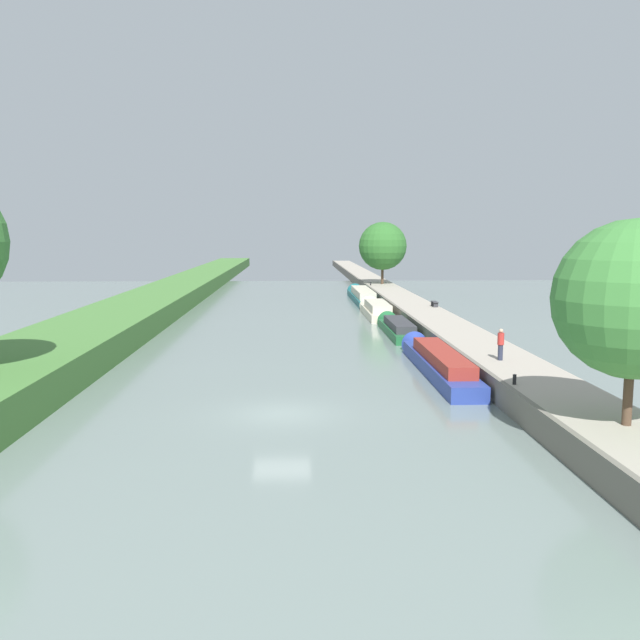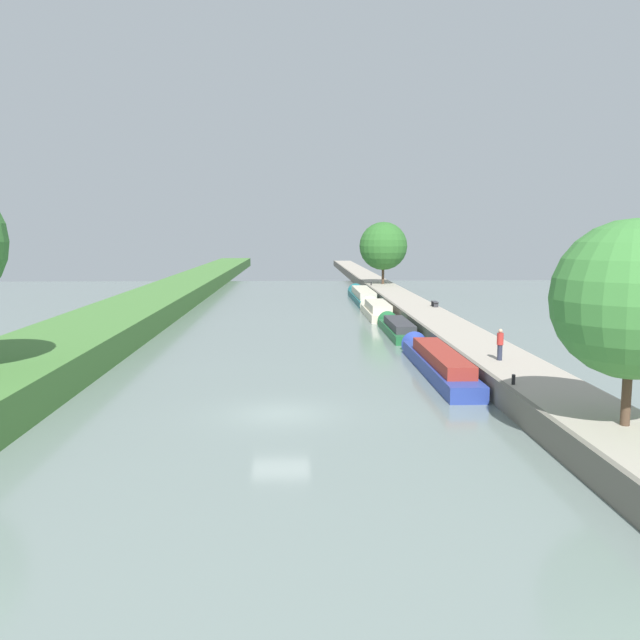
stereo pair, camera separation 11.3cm
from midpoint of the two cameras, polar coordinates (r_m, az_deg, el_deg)
ground_plane at (r=29.21m, az=-3.39°, el=-7.99°), size 160.00×160.00×0.00m
right_towpath at (r=31.13m, az=18.98°, el=-6.32°), size 3.73×260.00×1.15m
stone_quay at (r=30.47m, az=15.47°, el=-6.43°), size 0.25×260.00×1.20m
narrowboat_blue at (r=38.03m, az=9.88°, el=-3.51°), size 1.80×14.36×1.91m
narrowboat_green at (r=51.98m, az=6.50°, el=-0.64°), size 1.80×10.78×1.73m
narrowboat_cream at (r=63.03m, az=4.73°, el=0.88°), size 2.13×11.08×2.08m
narrowboat_teal at (r=77.13m, az=3.52°, el=2.11°), size 2.14×16.77×2.14m
tree_rightbank_near at (r=24.98m, az=25.07°, el=1.62°), size 5.45×5.45×7.12m
tree_rightbank_midnear at (r=86.96m, az=5.33°, el=6.30°), size 6.17×6.17×7.98m
person_walking at (r=36.10m, az=15.06°, el=-1.96°), size 0.34×0.34×1.66m
mooring_bollard_near at (r=30.65m, az=16.15°, el=-4.89°), size 0.16×0.16×0.45m
mooring_bollard_far at (r=84.68m, az=4.30°, el=3.12°), size 0.16×0.16×0.45m
park_bench at (r=61.02m, az=9.69°, el=1.46°), size 0.44×1.50×0.47m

